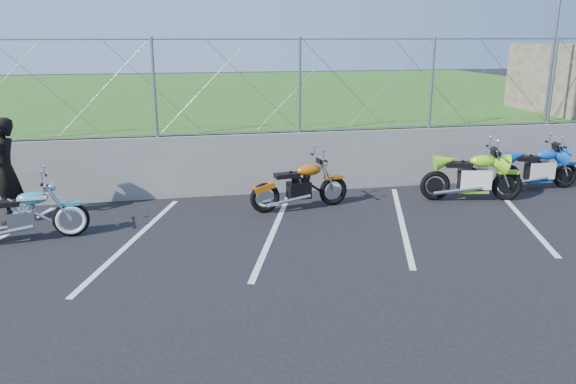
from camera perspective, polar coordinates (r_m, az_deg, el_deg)
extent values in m
plane|color=black|center=(9.04, -0.35, -5.97)|extent=(90.00, 90.00, 0.00)
cube|color=slate|center=(12.15, -3.46, 2.90)|extent=(30.00, 0.22, 1.30)
cube|color=#265216|center=(21.97, -7.06, 8.55)|extent=(30.00, 20.00, 1.30)
cylinder|color=gray|center=(11.86, -3.67, 15.25)|extent=(28.00, 0.03, 0.03)
cylinder|color=gray|center=(12.02, -3.51, 6.15)|extent=(28.00, 0.03, 0.03)
cylinder|color=gray|center=(15.00, 25.26, 12.20)|extent=(0.08, 0.08, 3.00)
cube|color=silver|center=(9.87, -15.35, -4.63)|extent=(1.49, 4.31, 0.01)
cube|color=silver|center=(9.96, -1.43, -3.87)|extent=(1.49, 4.31, 0.01)
cube|color=silver|center=(10.60, 11.47, -2.95)|extent=(1.49, 4.31, 0.01)
cube|color=silver|center=(11.72, 22.39, -2.05)|extent=(1.49, 4.31, 0.01)
torus|color=black|center=(10.25, -21.16, -2.61)|extent=(0.61, 0.17, 0.60)
cube|color=silver|center=(10.32, -25.40, -2.59)|extent=(0.45, 0.30, 0.31)
ellipsoid|color=teal|center=(10.19, -24.52, -0.55)|extent=(0.50, 0.27, 0.21)
cube|color=black|center=(10.28, -26.90, -1.09)|extent=(0.48, 0.27, 0.08)
cube|color=teal|center=(10.17, -21.32, -1.09)|extent=(0.36, 0.17, 0.05)
cylinder|color=silver|center=(10.10, -23.56, 1.13)|extent=(0.10, 0.66, 0.03)
torus|color=black|center=(10.84, -2.36, -0.59)|extent=(0.61, 0.20, 0.60)
torus|color=black|center=(11.35, 4.61, 0.13)|extent=(0.61, 0.20, 0.60)
cube|color=black|center=(11.04, 1.11, 0.20)|extent=(0.48, 0.34, 0.33)
ellipsoid|color=#B8590A|center=(11.03, 2.15, 2.24)|extent=(0.54, 0.31, 0.22)
cube|color=black|center=(10.88, -0.11, 1.70)|extent=(0.51, 0.31, 0.09)
cube|color=#B8590A|center=(11.28, 4.64, 1.50)|extent=(0.39, 0.20, 0.06)
cylinder|color=silver|center=(11.05, 3.15, 3.51)|extent=(0.14, 0.69, 0.03)
torus|color=black|center=(12.04, 14.71, 0.63)|extent=(0.64, 0.24, 0.63)
torus|color=black|center=(12.49, 21.35, 0.60)|extent=(0.64, 0.24, 0.63)
cube|color=black|center=(12.21, 18.04, 1.09)|extent=(0.53, 0.38, 0.36)
ellipsoid|color=#84DA1B|center=(12.19, 19.24, 2.99)|extent=(0.59, 0.36, 0.24)
cube|color=black|center=(12.05, 16.94, 2.69)|extent=(0.56, 0.35, 0.09)
cube|color=#84DA1B|center=(12.42, 21.48, 1.90)|extent=(0.42, 0.23, 0.06)
cylinder|color=silver|center=(12.20, 20.15, 4.09)|extent=(0.18, 0.75, 0.03)
torus|color=black|center=(13.34, 21.42, 1.40)|extent=(0.59, 0.14, 0.58)
torus|color=black|center=(14.07, 26.31, 1.54)|extent=(0.59, 0.14, 0.58)
cube|color=black|center=(13.66, 23.91, 1.87)|extent=(0.46, 0.29, 0.33)
ellipsoid|color=#124DAB|center=(13.70, 24.85, 3.46)|extent=(0.52, 0.26, 0.23)
cube|color=black|center=(13.46, 23.15, 3.16)|extent=(0.50, 0.26, 0.09)
cube|color=#124DAB|center=(14.01, 26.45, 2.62)|extent=(0.38, 0.16, 0.06)
cylinder|color=silver|center=(13.75, 25.54, 4.38)|extent=(0.06, 0.70, 0.03)
imported|color=black|center=(11.34, -26.79, 1.92)|extent=(0.53, 0.75, 1.93)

